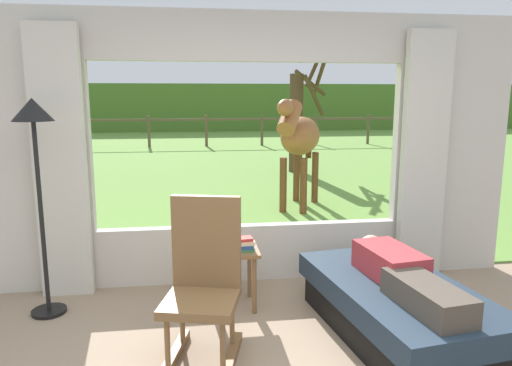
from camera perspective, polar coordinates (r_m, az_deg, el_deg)
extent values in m
cube|color=beige|center=(4.73, -25.99, 3.08)|extent=(1.15, 0.12, 2.55)
cube|color=beige|center=(5.18, 22.11, 3.91)|extent=(1.15, 0.12, 2.55)
cube|color=beige|center=(4.74, -0.76, -8.24)|extent=(2.90, 0.12, 0.55)
cube|color=beige|center=(4.53, -0.83, 17.17)|extent=(2.90, 0.12, 0.45)
cube|color=beige|center=(4.51, -22.41, 2.08)|extent=(0.44, 0.10, 2.40)
cube|color=beige|center=(4.90, 19.45, 2.88)|extent=(0.44, 0.10, 2.40)
cube|color=olive|center=(15.47, -5.73, 3.73)|extent=(36.00, 21.68, 0.02)
cube|color=#4D742A|center=(25.21, -6.63, 8.98)|extent=(36.00, 2.00, 2.40)
cube|color=black|center=(3.88, 16.32, -15.55)|extent=(1.04, 1.67, 0.24)
cube|color=#233342|center=(3.80, 16.49, -12.69)|extent=(1.14, 1.81, 0.18)
cube|color=#B23338|center=(3.85, 15.73, -9.12)|extent=(0.42, 0.64, 0.22)
cube|color=#4C4238|center=(3.36, 19.82, -12.66)|extent=(0.38, 0.71, 0.18)
sphere|color=tan|center=(4.19, 13.63, -7.43)|extent=(0.20, 0.20, 0.20)
cube|color=brown|center=(3.28, -6.65, -14.01)|extent=(0.58, 0.58, 0.06)
cube|color=brown|center=(3.35, -5.96, -7.23)|extent=(0.48, 0.18, 0.68)
cube|color=brown|center=(3.51, -9.88, -19.84)|extent=(0.23, 0.67, 0.06)
cube|color=brown|center=(3.43, -3.03, -20.48)|extent=(0.23, 0.67, 0.06)
cylinder|color=brown|center=(3.26, -10.58, -18.31)|extent=(0.04, 0.04, 0.38)
cylinder|color=brown|center=(3.18, -4.01, -18.92)|extent=(0.04, 0.04, 0.38)
cylinder|color=brown|center=(3.57, -8.83, -15.61)|extent=(0.04, 0.04, 0.38)
cylinder|color=brown|center=(3.49, -2.89, -16.07)|extent=(0.04, 0.04, 0.38)
cube|color=brown|center=(4.08, -2.90, -8.00)|extent=(0.44, 0.44, 0.03)
cylinder|color=brown|center=(4.00, -5.14, -12.39)|extent=(0.04, 0.04, 0.49)
cylinder|color=brown|center=(4.03, -0.19, -12.18)|extent=(0.04, 0.04, 0.49)
cylinder|color=brown|center=(4.32, -5.36, -10.65)|extent=(0.04, 0.04, 0.49)
cylinder|color=brown|center=(4.34, -0.80, -10.47)|extent=(0.04, 0.04, 0.49)
cylinder|color=#4C5156|center=(4.11, -4.11, -6.79)|extent=(0.14, 0.14, 0.12)
sphere|color=#2D6B2D|center=(4.06, -4.13, -4.77)|extent=(0.22, 0.22, 0.22)
cube|color=#337247|center=(4.01, -1.39, -7.90)|extent=(0.17, 0.15, 0.02)
cube|color=#23478C|center=(4.01, -1.57, -7.51)|extent=(0.19, 0.16, 0.03)
cube|color=beige|center=(4.00, -1.46, -7.09)|extent=(0.18, 0.16, 0.03)
cube|color=#B22D28|center=(3.99, -1.61, -6.73)|extent=(0.17, 0.13, 0.03)
cylinder|color=black|center=(4.48, -23.54, -13.89)|extent=(0.28, 0.28, 0.03)
cylinder|color=black|center=(4.23, -24.31, -4.12)|extent=(0.04, 0.04, 1.60)
cone|color=black|center=(4.11, -25.23, 7.97)|extent=(0.32, 0.32, 0.18)
ellipsoid|color=brown|center=(7.58, 5.36, 5.65)|extent=(1.06, 1.36, 0.60)
cylinder|color=brown|center=(6.91, 4.07, 7.81)|extent=(0.50, 0.65, 0.53)
ellipsoid|color=brown|center=(6.67, 3.55, 9.00)|extent=(0.39, 0.52, 0.24)
cube|color=#593319|center=(6.98, 4.24, 8.06)|extent=(0.26, 0.42, 0.32)
cylinder|color=#593319|center=(8.18, 6.33, 4.92)|extent=(0.13, 0.13, 0.55)
cylinder|color=#593319|center=(7.24, 5.71, -0.37)|extent=(0.11, 0.11, 0.85)
cylinder|color=#593319|center=(7.32, 3.27, -0.22)|extent=(0.11, 0.11, 0.85)
cylinder|color=#593319|center=(8.05, 7.08, 0.68)|extent=(0.11, 0.11, 0.85)
cylinder|color=#593319|center=(8.12, 4.87, 0.81)|extent=(0.11, 0.11, 0.85)
cylinder|color=#4C3823|center=(11.25, 4.83, 7.13)|extent=(0.32, 0.32, 2.27)
cylinder|color=#47331E|center=(11.45, 7.15, 13.82)|extent=(0.27, 1.03, 0.98)
cylinder|color=#47331E|center=(10.99, 6.57, 11.79)|extent=(0.91, 0.74, 0.57)
cylinder|color=#47331E|center=(11.32, 7.47, 12.09)|extent=(0.19, 1.28, 0.80)
cylinder|color=#47331E|center=(11.03, 6.96, 10.30)|extent=(0.72, 0.82, 0.93)
cylinder|color=brown|center=(17.92, -25.62, 5.47)|extent=(0.10, 0.10, 1.10)
cylinder|color=brown|center=(17.42, -19.31, 5.79)|extent=(0.10, 0.10, 1.10)
cylinder|color=brown|center=(17.13, -12.71, 6.05)|extent=(0.10, 0.10, 1.10)
cylinder|color=brown|center=(17.08, -5.98, 6.24)|extent=(0.10, 0.10, 1.10)
cylinder|color=brown|center=(17.26, 0.71, 6.34)|extent=(0.10, 0.10, 1.10)
cylinder|color=brown|center=(17.67, 7.18, 6.35)|extent=(0.10, 0.10, 1.10)
cylinder|color=brown|center=(18.28, 13.29, 6.29)|extent=(0.10, 0.10, 1.10)
cylinder|color=brown|center=(19.09, 18.93, 6.17)|extent=(0.10, 0.10, 1.10)
cube|color=brown|center=(17.06, -6.00, 7.58)|extent=(16.00, 0.06, 0.08)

